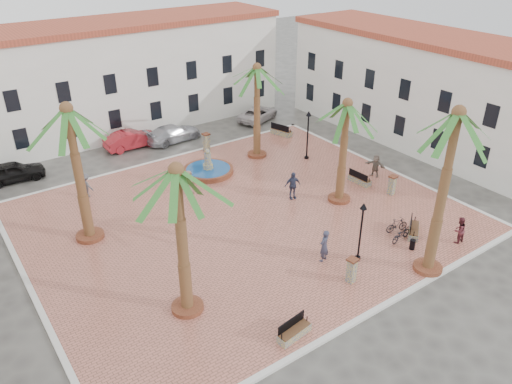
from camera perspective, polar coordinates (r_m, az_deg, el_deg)
ground at (r=32.13m, az=-1.46°, el=-3.00°), size 120.00×120.00×0.00m
plaza at (r=32.09m, az=-1.46°, el=-2.89°), size 26.00×22.00×0.15m
kerb_n at (r=40.67m, az=-10.17°, el=3.74°), size 26.30×0.30×0.16m
kerb_s at (r=25.45m, az=12.91°, el=-13.36°), size 26.30×0.30×0.16m
kerb_e at (r=39.91m, az=14.23°, el=2.80°), size 0.30×22.30×0.16m
kerb_w at (r=28.36m, az=-24.20°, el=-10.52°), size 0.30×22.30×0.16m
building_north at (r=47.01m, az=-15.63°, el=12.62°), size 30.40×7.40×9.50m
building_east at (r=44.76m, az=19.07°, el=11.01°), size 7.40×26.40×9.00m
fountain at (r=37.67m, az=-5.48°, el=2.58°), size 3.75×3.75×1.94m
palm_nw at (r=28.48m, az=-20.57°, el=7.23°), size 5.32×5.32×8.42m
palm_sw at (r=21.41m, az=-8.96°, el=0.47°), size 5.10×5.10×7.88m
palm_s at (r=25.25m, az=21.81°, el=6.52°), size 5.03×5.03×9.28m
palm_e at (r=31.90m, az=10.30°, el=8.60°), size 4.88×4.88×7.16m
palm_ne at (r=38.31m, az=0.11°, el=12.88°), size 4.94×4.94×7.50m
bench_s at (r=23.50m, az=4.37°, el=-15.67°), size 1.82×0.77×0.93m
bench_se at (r=31.58m, az=17.55°, el=-4.19°), size 1.82×1.56×0.97m
bench_e at (r=36.75m, az=11.75°, el=1.39°), size 0.66×1.82×0.94m
bench_ne at (r=44.54m, az=2.90°, el=6.90°), size 1.18×2.09×1.05m
lamppost_s at (r=27.44m, az=12.01°, el=-3.34°), size 0.39×0.39×3.59m
lamppost_e at (r=39.14m, az=5.97°, el=7.43°), size 0.43×0.43×3.97m
bollard_se at (r=26.61m, az=10.88°, el=-8.73°), size 0.59×0.59×1.43m
bollard_n at (r=41.22m, az=-5.70°, el=5.72°), size 0.59×0.59×1.53m
bollard_e at (r=35.54m, az=15.29°, el=0.80°), size 0.54×0.54×1.39m
litter_bin at (r=30.16m, az=17.45°, el=-5.75°), size 0.32×0.32×0.62m
cyclist_a at (r=27.77m, az=7.80°, el=-6.12°), size 0.81×0.64×1.94m
bicycle_a at (r=30.68m, az=16.24°, el=-4.64°), size 1.73×0.77×0.88m
cyclist_b at (r=31.43m, az=22.21°, el=-4.04°), size 0.85×0.69×1.66m
bicycle_b at (r=31.47m, az=15.80°, el=-3.65°), size 1.56×0.75×0.90m
pedestrian_fountain_a at (r=34.63m, az=-7.67°, el=1.12°), size 1.01×0.91×1.73m
pedestrian_fountain_b at (r=33.74m, az=4.21°, el=0.76°), size 1.23×0.75×1.95m
pedestrian_north at (r=35.85m, az=-18.82°, el=0.74°), size 1.04×1.27×1.71m
pedestrian_east at (r=37.80m, az=13.50°, el=2.96°), size 0.98×1.65×1.70m
car_black at (r=40.49m, az=-26.05°, el=2.10°), size 4.54×2.14×1.50m
car_red at (r=43.31m, az=-14.02°, el=5.87°), size 4.64×1.71×1.52m
car_silver at (r=43.96m, az=-9.44°, el=6.64°), size 5.21×2.55×1.46m
car_white at (r=48.27m, az=0.23°, el=8.93°), size 5.21×3.85×1.32m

